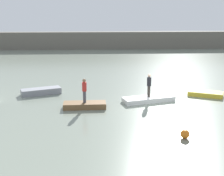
# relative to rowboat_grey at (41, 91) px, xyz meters

# --- Properties ---
(ground_plane) EXTENTS (120.00, 120.00, 0.00)m
(ground_plane) POSITION_rel_rowboat_grey_xyz_m (9.21, -3.62, -0.25)
(ground_plane) COLOR gray
(embankment_wall) EXTENTS (80.00, 1.20, 2.69)m
(embankment_wall) POSITION_rel_rowboat_grey_xyz_m (9.21, 25.76, 1.10)
(embankment_wall) COLOR #666056
(embankment_wall) RESTS_ON ground_plane
(rowboat_grey) EXTENTS (3.34, 2.06, 0.50)m
(rowboat_grey) POSITION_rel_rowboat_grey_xyz_m (0.00, 0.00, 0.00)
(rowboat_grey) COLOR gray
(rowboat_grey) RESTS_ON ground_plane
(rowboat_brown) EXTENTS (3.07, 1.19, 0.41)m
(rowboat_brown) POSITION_rel_rowboat_grey_xyz_m (3.72, -3.76, -0.04)
(rowboat_brown) COLOR brown
(rowboat_brown) RESTS_ON ground_plane
(rowboat_white) EXTENTS (4.15, 2.29, 0.37)m
(rowboat_white) POSITION_rel_rowboat_grey_xyz_m (8.53, -2.39, -0.07)
(rowboat_white) COLOR white
(rowboat_white) RESTS_ON ground_plane
(rowboat_yellow) EXTENTS (2.94, 2.15, 0.36)m
(rowboat_yellow) POSITION_rel_rowboat_grey_xyz_m (13.34, -1.08, -0.07)
(rowboat_yellow) COLOR gold
(rowboat_yellow) RESTS_ON ground_plane
(person_red_shirt) EXTENTS (0.32, 0.32, 1.74)m
(person_red_shirt) POSITION_rel_rowboat_grey_xyz_m (3.72, -3.76, 1.14)
(person_red_shirt) COLOR #4C4C56
(person_red_shirt) RESTS_ON rowboat_brown
(person_dark_shirt) EXTENTS (0.32, 0.32, 1.79)m
(person_dark_shirt) POSITION_rel_rowboat_grey_xyz_m (8.53, -2.39, 1.12)
(person_dark_shirt) COLOR #38332D
(person_dark_shirt) RESTS_ON rowboat_white
(mooring_buoy) EXTENTS (0.51, 0.51, 0.51)m
(mooring_buoy) POSITION_rel_rowboat_grey_xyz_m (9.52, -9.46, 0.01)
(mooring_buoy) COLOR orange
(mooring_buoy) RESTS_ON ground_plane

